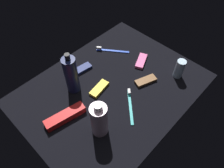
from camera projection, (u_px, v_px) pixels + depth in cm
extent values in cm
cube|color=black|center=(112.00, 89.00, 100.37)|extent=(84.00, 64.00, 1.20)
cylinder|color=#161E49|center=(71.00, 75.00, 92.34)|extent=(5.95, 5.95, 18.99)
cylinder|color=black|center=(67.00, 57.00, 83.87)|extent=(2.20, 2.20, 2.80)
cylinder|color=silver|center=(99.00, 120.00, 79.98)|extent=(6.52, 6.52, 16.18)
cylinder|color=silver|center=(98.00, 107.00, 72.84)|extent=(3.20, 3.20, 2.20)
cylinder|color=silver|center=(179.00, 69.00, 100.92)|extent=(4.25, 4.25, 9.91)
cube|color=teal|center=(130.00, 107.00, 92.86)|extent=(13.34, 13.80, 0.90)
cube|color=white|center=(129.00, 91.00, 96.77)|extent=(2.60, 2.64, 1.20)
cube|color=blue|center=(113.00, 51.00, 115.65)|extent=(11.57, 15.25, 0.90)
cube|color=white|center=(99.00, 48.00, 115.47)|extent=(2.42, 2.75, 1.20)
cube|color=red|center=(65.00, 116.00, 88.48)|extent=(18.12, 7.74, 3.20)
cube|color=#E55999|center=(141.00, 61.00, 110.14)|extent=(11.12, 7.93, 1.50)
cube|color=yellow|center=(99.00, 89.00, 98.77)|extent=(10.91, 5.63, 1.50)
cube|color=brown|center=(146.00, 81.00, 101.74)|extent=(11.14, 7.31, 1.50)
cube|color=navy|center=(82.00, 69.00, 106.49)|extent=(10.84, 5.35, 1.50)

